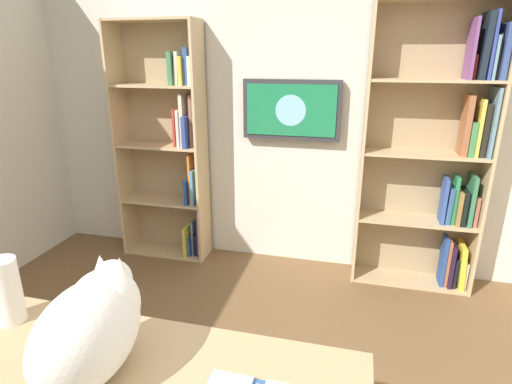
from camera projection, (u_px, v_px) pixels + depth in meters
name	position (u px, v px, depth m)	size (l,w,h in m)	color
wall_back	(287.00, 108.00, 3.36)	(4.52, 0.06, 2.70)	silver
bookshelf_left	(441.00, 156.00, 3.03)	(0.90, 0.28, 2.14)	tan
bookshelf_right	(171.00, 147.00, 3.55)	(0.77, 0.28, 2.04)	tan
wall_mounted_tv	(291.00, 110.00, 3.27)	(0.79, 0.07, 0.48)	#333338
cat	(93.00, 324.00, 1.32)	(0.29, 0.57, 0.36)	white
paper_towel_roll	(6.00, 291.00, 1.59)	(0.11, 0.11, 0.27)	white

